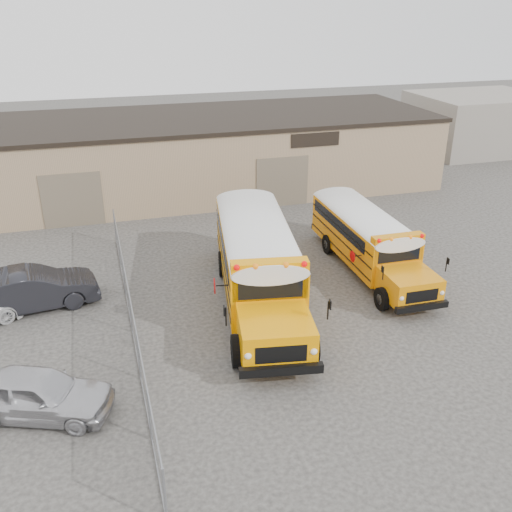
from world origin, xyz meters
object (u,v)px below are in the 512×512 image
object	(u,v)px
tarp_bundle	(282,325)
car_silver	(37,394)
school_bus_left	(242,202)
car_dark	(32,289)
school_bus_right	(322,198)

from	to	relation	value
tarp_bundle	car_silver	xyz separation A→B (m)	(-8.23, -1.55, -0.06)
school_bus_left	car_dark	xyz separation A→B (m)	(-10.05, -4.95, -1.07)
school_bus_right	car_silver	size ratio (longest dim) A/B	2.08
school_bus_left	car_dark	world-z (taller)	school_bus_left
school_bus_right	tarp_bundle	xyz separation A→B (m)	(-5.94, -10.75, -0.75)
school_bus_right	tarp_bundle	world-z (taller)	school_bus_right
car_silver	car_dark	xyz separation A→B (m)	(-0.53, 6.92, 0.08)
tarp_bundle	car_silver	size ratio (longest dim) A/B	0.36
car_silver	school_bus_left	bearing A→B (deg)	-17.24
tarp_bundle	school_bus_left	bearing A→B (deg)	82.86
car_silver	school_bus_right	bearing A→B (deg)	-27.55
car_dark	school_bus_left	bearing A→B (deg)	-71.63
school_bus_left	school_bus_right	distance (m)	4.68
school_bus_right	car_dark	xyz separation A→B (m)	(-14.70, -5.38, -0.73)
tarp_bundle	school_bus_right	bearing A→B (deg)	61.06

